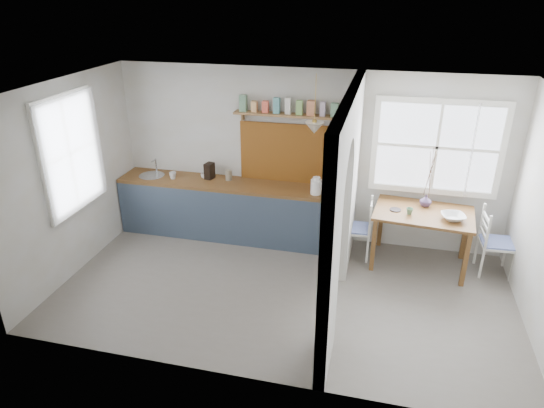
% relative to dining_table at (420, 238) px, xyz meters
% --- Properties ---
extents(floor, '(5.80, 3.20, 0.01)m').
position_rel_dining_table_xyz_m(floor, '(-1.71, -1.10, -0.41)').
color(floor, slate).
rests_on(floor, ground).
extents(ceiling, '(5.80, 3.20, 0.01)m').
position_rel_dining_table_xyz_m(ceiling, '(-1.71, -1.10, 2.19)').
color(ceiling, silver).
rests_on(ceiling, walls).
extents(walls, '(5.81, 3.21, 2.60)m').
position_rel_dining_table_xyz_m(walls, '(-1.71, -1.10, 0.89)').
color(walls, silver).
rests_on(walls, floor).
extents(partition, '(0.12, 3.20, 2.60)m').
position_rel_dining_table_xyz_m(partition, '(-1.01, -1.05, 1.04)').
color(partition, silver).
rests_on(partition, floor).
extents(kitchen_window, '(0.10, 1.16, 1.50)m').
position_rel_dining_table_xyz_m(kitchen_window, '(-4.58, -1.10, 1.24)').
color(kitchen_window, white).
rests_on(kitchen_window, walls).
extents(nook_window, '(1.76, 0.10, 1.30)m').
position_rel_dining_table_xyz_m(nook_window, '(0.09, 0.46, 1.19)').
color(nook_window, white).
rests_on(nook_window, walls).
extents(counter, '(3.50, 0.60, 0.90)m').
position_rel_dining_table_xyz_m(counter, '(-2.84, 0.22, 0.05)').
color(counter, brown).
rests_on(counter, floor).
extents(sink, '(0.40, 0.40, 0.02)m').
position_rel_dining_table_xyz_m(sink, '(-4.14, 0.20, 0.48)').
color(sink, '#B5B7BD').
rests_on(sink, counter).
extents(backsplash, '(1.65, 0.03, 0.90)m').
position_rel_dining_table_xyz_m(backsplash, '(-1.91, 0.47, 0.94)').
color(backsplash, brown).
rests_on(backsplash, walls).
extents(shelf, '(1.75, 0.20, 0.21)m').
position_rel_dining_table_xyz_m(shelf, '(-1.91, 0.39, 1.60)').
color(shelf, brown).
rests_on(shelf, walls).
extents(pendant_lamp, '(0.26, 0.26, 0.16)m').
position_rel_dining_table_xyz_m(pendant_lamp, '(-1.56, 0.05, 1.47)').
color(pendant_lamp, beige).
rests_on(pendant_lamp, ceiling).
extents(utensil_rail, '(0.02, 0.50, 0.02)m').
position_rel_dining_table_xyz_m(utensil_rail, '(-1.10, -0.20, 1.04)').
color(utensil_rail, '#B5B7BD').
rests_on(utensil_rail, partition).
extents(dining_table, '(1.39, 0.99, 0.82)m').
position_rel_dining_table_xyz_m(dining_table, '(0.00, 0.00, 0.00)').
color(dining_table, brown).
rests_on(dining_table, floor).
extents(chair_left, '(0.41, 0.41, 0.89)m').
position_rel_dining_table_xyz_m(chair_left, '(-0.89, 0.04, 0.04)').
color(chair_left, white).
rests_on(chair_left, floor).
extents(chair_right, '(0.45, 0.45, 0.94)m').
position_rel_dining_table_xyz_m(chair_right, '(1.00, 0.02, 0.06)').
color(chair_right, white).
rests_on(chair_right, floor).
extents(kettle, '(0.26, 0.23, 0.26)m').
position_rel_dining_table_xyz_m(kettle, '(-1.51, 0.09, 0.62)').
color(kettle, white).
rests_on(kettle, counter).
extents(mug_a, '(0.14, 0.14, 0.10)m').
position_rel_dining_table_xyz_m(mug_a, '(-3.76, 0.15, 0.54)').
color(mug_a, silver).
rests_on(mug_a, counter).
extents(mug_b, '(0.12, 0.12, 0.08)m').
position_rel_dining_table_xyz_m(mug_b, '(-3.29, 0.29, 0.53)').
color(mug_b, silver).
rests_on(mug_b, counter).
extents(knife_block, '(0.14, 0.18, 0.25)m').
position_rel_dining_table_xyz_m(knife_block, '(-3.20, 0.30, 0.61)').
color(knife_block, black).
rests_on(knife_block, counter).
extents(jar, '(0.12, 0.12, 0.16)m').
position_rel_dining_table_xyz_m(jar, '(-2.90, 0.31, 0.57)').
color(jar, '#7B705A').
rests_on(jar, counter).
extents(towel_magenta, '(0.02, 0.03, 0.58)m').
position_rel_dining_table_xyz_m(towel_magenta, '(-1.13, -0.14, -0.13)').
color(towel_magenta, '#C42980').
rests_on(towel_magenta, counter).
extents(towel_orange, '(0.02, 0.03, 0.49)m').
position_rel_dining_table_xyz_m(towel_orange, '(-1.13, -0.16, -0.16)').
color(towel_orange, '#C37012').
rests_on(towel_orange, counter).
extents(bowl, '(0.36, 0.36, 0.07)m').
position_rel_dining_table_xyz_m(bowl, '(0.36, -0.15, 0.45)').
color(bowl, silver).
rests_on(bowl, dining_table).
extents(table_cup, '(0.10, 0.10, 0.09)m').
position_rel_dining_table_xyz_m(table_cup, '(-0.20, -0.12, 0.45)').
color(table_cup, '#64936C').
rests_on(table_cup, dining_table).
extents(plate, '(0.15, 0.15, 0.01)m').
position_rel_dining_table_xyz_m(plate, '(-0.38, -0.03, 0.42)').
color(plate, black).
rests_on(plate, dining_table).
extents(vase, '(0.18, 0.18, 0.17)m').
position_rel_dining_table_xyz_m(vase, '(0.02, 0.20, 0.49)').
color(vase, '#493657').
rests_on(vase, dining_table).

